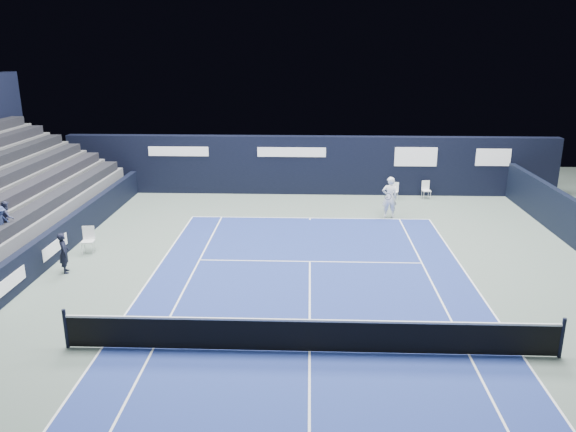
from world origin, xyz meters
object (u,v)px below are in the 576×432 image
Objects in this scene: folding_chair_back_a at (394,190)px; line_judge_chair at (88,238)px; tennis_net at (310,335)px; tennis_player at (389,197)px; folding_chair_back_b at (426,188)px.

line_judge_chair is at bearing -123.19° from folding_chair_back_a.
tennis_net is at bearing -45.81° from line_judge_chair.
tennis_player reaches higher than tennis_net.
line_judge_chair reaches higher than folding_chair_back_b.
folding_chair_back_b is 0.91× the size of line_judge_chair.
folding_chair_back_b is 0.48× the size of tennis_player.
tennis_player is at bearing 73.27° from tennis_net.
tennis_net is (-6.04, -15.67, -0.02)m from folding_chair_back_b.
tennis_net reaches higher than folding_chair_back_a.
tennis_net reaches higher than folding_chair_back_b.
folding_chair_back_a is at bearing 77.80° from tennis_player.
tennis_player is (12.18, 5.06, 0.38)m from line_judge_chair.
folding_chair_back_b reaches higher than folding_chair_back_a.
line_judge_chair is 13.19m from tennis_player.
line_judge_chair is at bearing 140.25° from tennis_net.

